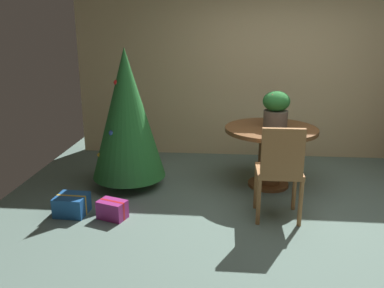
{
  "coord_description": "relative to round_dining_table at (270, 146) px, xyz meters",
  "views": [
    {
      "loc": [
        -0.76,
        -3.76,
        1.88
      ],
      "look_at": [
        -1.12,
        0.37,
        0.67
      ],
      "focal_mm": 37.12,
      "sensor_mm": 36.0,
      "label": 1
    }
  ],
  "objects": [
    {
      "name": "ground_plane",
      "position": [
        0.22,
        -0.9,
        -0.51
      ],
      "size": [
        6.6,
        6.6,
        0.0
      ],
      "primitive_type": "plane",
      "color": "slate"
    },
    {
      "name": "back_wall_panel",
      "position": [
        0.22,
        1.3,
        0.79
      ],
      "size": [
        6.0,
        0.1,
        2.6
      ],
      "primitive_type": "cube",
      "color": "beige",
      "rests_on": "ground_plane"
    },
    {
      "name": "round_dining_table",
      "position": [
        0.0,
        0.0,
        0.0
      ],
      "size": [
        1.11,
        1.11,
        0.74
      ],
      "color": "brown",
      "rests_on": "ground_plane"
    },
    {
      "name": "flower_vase",
      "position": [
        0.05,
        0.07,
        0.46
      ],
      "size": [
        0.32,
        0.32,
        0.43
      ],
      "color": "#665B51",
      "rests_on": "round_dining_table"
    },
    {
      "name": "wooden_chair_near",
      "position": [
        0.0,
        -0.93,
        0.05
      ],
      "size": [
        0.45,
        0.42,
        0.99
      ],
      "color": "#9E6B3D",
      "rests_on": "ground_plane"
    },
    {
      "name": "holiday_tree",
      "position": [
        -1.71,
        -0.14,
        0.39
      ],
      "size": [
        0.88,
        0.88,
        1.68
      ],
      "color": "brown",
      "rests_on": "ground_plane"
    },
    {
      "name": "gift_box_purple",
      "position": [
        -1.68,
        -1.04,
        -0.42
      ],
      "size": [
        0.33,
        0.27,
        0.19
      ],
      "color": "#9E287A",
      "rests_on": "ground_plane"
    },
    {
      "name": "gift_box_blue",
      "position": [
        -2.13,
        -0.98,
        -0.41
      ],
      "size": [
        0.33,
        0.3,
        0.21
      ],
      "color": "#1E569E",
      "rests_on": "ground_plane"
    }
  ]
}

